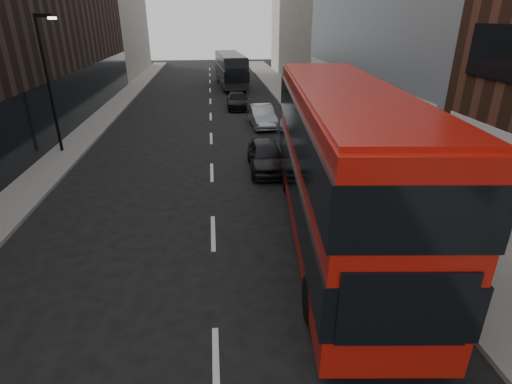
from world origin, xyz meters
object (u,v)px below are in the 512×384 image
object	(u,v)px
car_b	(262,116)
car_c	(238,100)
street_lamp	(49,76)
red_bus	(339,159)
grey_bus	(231,69)
car_a	(266,155)

from	to	relation	value
car_b	car_c	xyz separation A→B (m)	(-1.27, 6.20, -0.09)
street_lamp	car_c	size ratio (longest dim) A/B	1.63
car_c	red_bus	bearing A→B (deg)	-83.91
car_b	red_bus	bearing A→B (deg)	-91.12
grey_bus	car_a	distance (m)	26.05
grey_bus	car_a	xyz separation A→B (m)	(0.42, -26.03, -1.09)
grey_bus	car_a	world-z (taller)	grey_bus
street_lamp	car_a	world-z (taller)	street_lamp
red_bus	grey_bus	size ratio (longest dim) A/B	1.22
red_bus	grey_bus	bearing A→B (deg)	99.23
grey_bus	car_c	size ratio (longest dim) A/B	2.48
red_bus	grey_bus	world-z (taller)	red_bus
street_lamp	car_a	xyz separation A→B (m)	(10.92, -3.85, -3.45)
red_bus	car_a	world-z (taller)	red_bus
street_lamp	red_bus	xyz separation A→B (m)	(12.34, -10.72, -1.32)
car_b	car_c	size ratio (longest dim) A/B	1.01
grey_bus	car_b	xyz separation A→B (m)	(1.25, -17.42, -1.11)
street_lamp	car_c	xyz separation A→B (m)	(10.49, 10.96, -3.56)
car_a	car_c	bearing A→B (deg)	93.08
red_bus	car_b	world-z (taller)	red_bus
street_lamp	grey_bus	size ratio (longest dim) A/B	0.66
car_a	car_b	xyz separation A→B (m)	(0.83, 8.60, -0.01)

